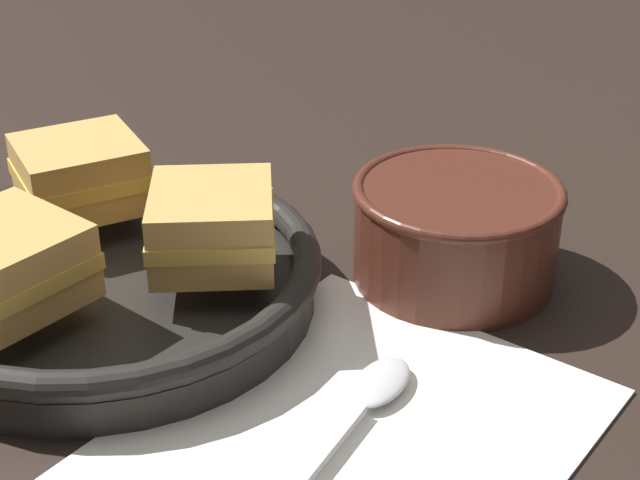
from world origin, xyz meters
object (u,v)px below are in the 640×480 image
object	(u,v)px
sandwich_near_left	(7,264)
sandwich_far_left	(80,174)
skillet	(109,279)
soup_bowl	(456,226)
spoon	(363,403)
sandwich_near_right	(212,225)

from	to	relation	value
sandwich_near_left	sandwich_far_left	distance (m)	0.12
skillet	sandwich_near_left	distance (m)	0.08
soup_bowl	skillet	xyz separation A→B (m)	(-0.17, 0.15, -0.02)
spoon	skillet	size ratio (longest dim) A/B	0.59
skillet	sandwich_near_right	world-z (taller)	sandwich_near_right
spoon	sandwich_near_left	bearing A→B (deg)	103.79
spoon	skillet	distance (m)	0.19
soup_bowl	spoon	size ratio (longest dim) A/B	0.87
soup_bowl	sandwich_near_left	xyz separation A→B (m)	(-0.24, 0.15, 0.03)
soup_bowl	sandwich_near_right	distance (m)	0.16
soup_bowl	sandwich_far_left	xyz separation A→B (m)	(-0.13, 0.22, 0.03)
soup_bowl	spoon	xyz separation A→B (m)	(-0.16, -0.04, -0.03)
soup_bowl	sandwich_far_left	distance (m)	0.25
spoon	sandwich_far_left	xyz separation A→B (m)	(0.02, 0.25, 0.06)
spoon	soup_bowl	bearing A→B (deg)	4.27
sandwich_near_right	sandwich_far_left	distance (m)	0.12
sandwich_far_left	soup_bowl	bearing A→B (deg)	-58.25
soup_bowl	spoon	bearing A→B (deg)	-166.32
sandwich_near_right	sandwich_near_left	bearing A→B (deg)	150.64
skillet	sandwich_near_right	distance (m)	0.08
spoon	sandwich_far_left	size ratio (longest dim) A/B	1.53
spoon	sandwich_near_right	size ratio (longest dim) A/B	1.45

